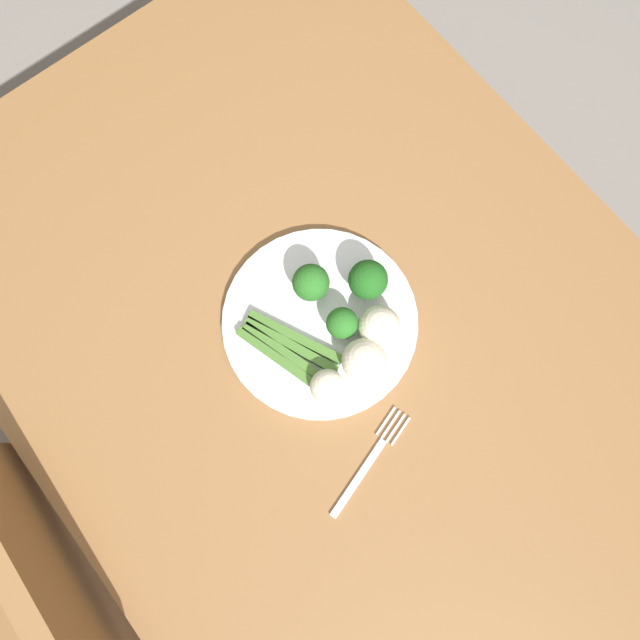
{
  "coord_description": "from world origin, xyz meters",
  "views": [
    {
      "loc": [
        0.14,
        -0.13,
        1.56
      ],
      "look_at": [
        -0.01,
        -0.01,
        0.77
      ],
      "focal_mm": 33.42,
      "sensor_mm": 36.0,
      "label": 1
    }
  ],
  "objects": [
    {
      "name": "cauliflower_front",
      "position": [
        0.05,
        0.05,
        0.79
      ],
      "size": [
        0.06,
        0.06,
        0.06
      ],
      "primitive_type": "sphere",
      "color": "silver",
      "rests_on": "plate"
    },
    {
      "name": "ground_plane",
      "position": [
        0.0,
        0.0,
        -0.01
      ],
      "size": [
        6.0,
        6.0,
        0.02
      ],
      "primitive_type": "cube",
      "color": "gray"
    },
    {
      "name": "cauliflower_edge",
      "position": [
        0.07,
        -0.06,
        0.78
      ],
      "size": [
        0.05,
        0.05,
        0.05
      ],
      "primitive_type": "sphere",
      "color": "white",
      "rests_on": "plate"
    },
    {
      "name": "broccoli_back",
      "position": [
        0.02,
        0.01,
        0.79
      ],
      "size": [
        0.04,
        0.04,
        0.05
      ],
      "color": "#568E33",
      "rests_on": "plate"
    },
    {
      "name": "cauliflower_near_center",
      "position": [
        0.07,
        -0.0,
        0.79
      ],
      "size": [
        0.06,
        0.06,
        0.06
      ],
      "primitive_type": "sphere",
      "color": "silver",
      "rests_on": "plate"
    },
    {
      "name": "fork",
      "position": [
        0.18,
        -0.07,
        0.75
      ],
      "size": [
        0.06,
        0.16,
        0.0
      ],
      "rotation": [
        0.0,
        0.0,
        1.85
      ],
      "color": "silver",
      "rests_on": "dining_table"
    },
    {
      "name": "broccoli_back_right",
      "position": [
        -0.01,
        0.07,
        0.8
      ],
      "size": [
        0.05,
        0.05,
        0.07
      ],
      "color": "#4C7F2B",
      "rests_on": "plate"
    },
    {
      "name": "broccoli_outer_edge",
      "position": [
        -0.05,
        0.01,
        0.8
      ],
      "size": [
        0.05,
        0.05,
        0.06
      ],
      "color": "#568E33",
      "rests_on": "plate"
    },
    {
      "name": "dining_table",
      "position": [
        0.0,
        0.0,
        0.63
      ],
      "size": [
        1.2,
        0.87,
        0.75
      ],
      "color": "olive",
      "rests_on": "ground_plane"
    },
    {
      "name": "plate",
      "position": [
        -0.01,
        -0.01,
        0.75
      ],
      "size": [
        0.27,
        0.27,
        0.01
      ],
      "primitive_type": "cylinder",
      "color": "white",
      "rests_on": "dining_table"
    },
    {
      "name": "chair",
      "position": [
        0.04,
        -0.57,
        0.5
      ],
      "size": [
        0.42,
        0.42,
        0.87
      ],
      "rotation": [
        0.0,
        0.0,
        -0.05
      ],
      "color": "olive",
      "rests_on": "ground_plane"
    },
    {
      "name": "asparagus_bundle",
      "position": [
        -0.01,
        -0.07,
        0.77
      ],
      "size": [
        0.15,
        0.1,
        0.01
      ],
      "rotation": [
        0.0,
        0.0,
        0.34
      ],
      "color": "#47752D",
      "rests_on": "plate"
    }
  ]
}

